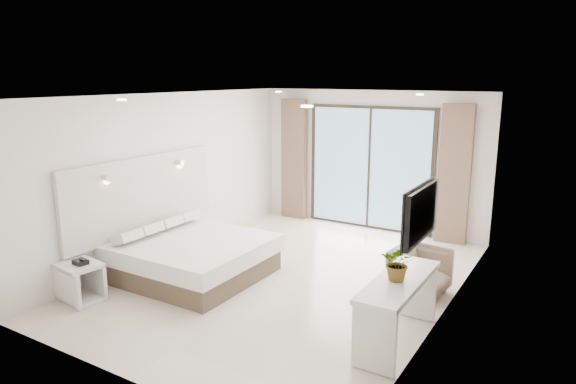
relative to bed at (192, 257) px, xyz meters
name	(u,v)px	position (x,y,z in m)	size (l,w,h in m)	color
ground	(288,278)	(1.29, 0.68, -0.30)	(6.20, 6.20, 0.00)	beige
room_shell	(299,166)	(1.09, 1.33, 1.28)	(4.62, 6.22, 2.72)	silver
bed	(192,257)	(0.00, 0.00, 0.00)	(2.04, 1.94, 0.71)	brown
nightstand	(80,282)	(-0.71, -1.45, -0.04)	(0.63, 0.54, 0.52)	silver
phone	(81,262)	(-0.65, -1.45, 0.26)	(0.19, 0.15, 0.06)	black
console_desk	(398,296)	(3.33, -0.32, 0.26)	(0.49, 1.56, 0.77)	silver
plant	(398,267)	(3.33, -0.37, 0.63)	(0.36, 0.40, 0.32)	#33662D
armchair	(420,269)	(3.14, 1.14, 0.06)	(0.70, 0.65, 0.72)	#91785F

